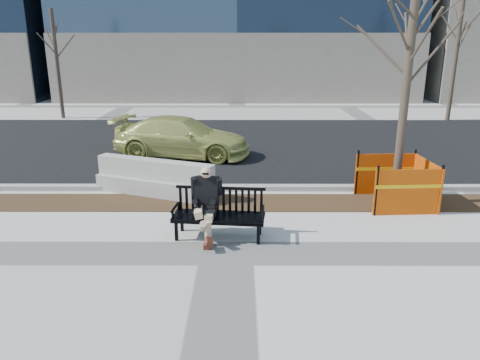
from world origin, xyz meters
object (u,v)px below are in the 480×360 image
object	(u,v)px
tree_fence	(394,204)
jersey_barrier_left	(156,194)
seated_man	(207,236)
sedan	(183,156)
bench	(219,237)

from	to	relation	value
tree_fence	jersey_barrier_left	size ratio (longest dim) A/B	1.81
seated_man	jersey_barrier_left	bearing A→B (deg)	125.90
tree_fence	sedan	distance (m)	7.03
bench	sedan	size ratio (longest dim) A/B	0.41
bench	sedan	xyz separation A→B (m)	(-1.48, 6.35, 0.00)
bench	jersey_barrier_left	xyz separation A→B (m)	(-1.66, 2.53, 0.00)
seated_man	tree_fence	world-z (taller)	tree_fence
tree_fence	jersey_barrier_left	distance (m)	5.64
bench	sedan	distance (m)	6.52
tree_fence	bench	bearing A→B (deg)	-154.60
jersey_barrier_left	sedan	bearing A→B (deg)	109.00
bench	sedan	bearing A→B (deg)	109.02
sedan	jersey_barrier_left	size ratio (longest dim) A/B	1.42
bench	tree_fence	bearing A→B (deg)	31.31
bench	jersey_barrier_left	world-z (taller)	bench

